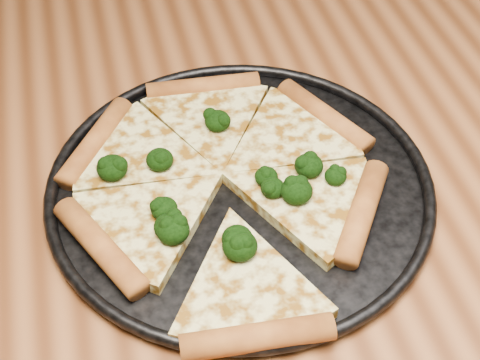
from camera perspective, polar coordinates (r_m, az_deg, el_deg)
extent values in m
cube|color=brown|center=(0.71, 5.68, -1.68)|extent=(1.20, 0.90, 0.04)
cylinder|color=black|center=(0.69, 0.00, -0.75)|extent=(0.36, 0.36, 0.01)
torus|color=black|center=(0.68, 0.00, -0.35)|extent=(0.37, 0.37, 0.01)
cylinder|color=#BF6E2F|center=(0.75, 6.70, 5.08)|extent=(0.07, 0.12, 0.02)
cylinder|color=#BF6E2F|center=(0.78, -2.94, 7.35)|extent=(0.12, 0.03, 0.02)
cylinder|color=#BF6E2F|center=(0.73, -11.37, 2.98)|extent=(0.09, 0.11, 0.02)
cylinder|color=#BF6E2F|center=(0.64, -10.99, -5.21)|extent=(0.07, 0.12, 0.02)
cylinder|color=#BF6E2F|center=(0.57, 1.40, -12.33)|extent=(0.12, 0.03, 0.02)
cylinder|color=#BF6E2F|center=(0.66, 9.63, -2.54)|extent=(0.09, 0.11, 0.02)
ellipsoid|color=black|center=(0.63, -5.63, -3.70)|extent=(0.03, 0.03, 0.02)
ellipsoid|color=black|center=(0.65, -6.02, -2.26)|extent=(0.02, 0.02, 0.02)
ellipsoid|color=black|center=(0.62, -0.22, -4.67)|extent=(0.03, 0.03, 0.02)
ellipsoid|color=black|center=(0.61, -0.01, -5.22)|extent=(0.03, 0.03, 0.02)
ellipsoid|color=black|center=(0.69, -6.38, 1.61)|extent=(0.03, 0.03, 0.02)
ellipsoid|color=black|center=(0.68, 7.58, 0.32)|extent=(0.02, 0.02, 0.02)
ellipsoid|color=black|center=(0.66, 2.61, -0.63)|extent=(0.02, 0.02, 0.02)
ellipsoid|color=black|center=(0.66, 4.50, -0.86)|extent=(0.03, 0.03, 0.02)
ellipsoid|color=black|center=(0.63, -5.33, -3.97)|extent=(0.03, 0.03, 0.02)
ellipsoid|color=black|center=(0.67, 2.09, 0.27)|extent=(0.02, 0.02, 0.02)
ellipsoid|color=black|center=(0.68, 5.48, 1.14)|extent=(0.03, 0.03, 0.02)
ellipsoid|color=black|center=(0.69, -10.10, 0.95)|extent=(0.03, 0.03, 0.02)
ellipsoid|color=black|center=(0.73, -1.78, 4.70)|extent=(0.03, 0.03, 0.02)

